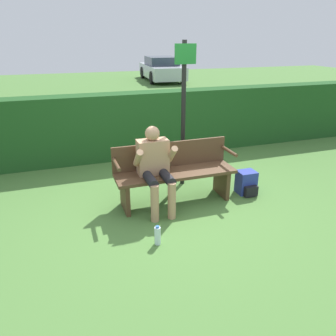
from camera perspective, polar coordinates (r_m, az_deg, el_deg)
ground_plane at (r=4.92m, az=1.29°, el=-5.90°), size 40.00×40.00×0.00m
hedge_back at (r=6.68m, az=-5.20°, el=7.52°), size 12.00×0.48×1.29m
park_bench at (r=4.77m, az=1.09°, el=-0.65°), size 1.75×0.49×0.87m
person_seated at (r=4.49m, az=-2.24°, el=0.61°), size 0.57×0.64×1.17m
backpack at (r=5.25m, az=13.52°, el=-2.55°), size 0.28×0.31×0.36m
water_bottle at (r=3.94m, az=-1.83°, el=-11.67°), size 0.08×0.08×0.24m
signpost at (r=5.12m, az=2.73°, el=10.51°), size 0.33×0.09×2.25m
parked_car at (r=19.06m, az=-1.14°, el=16.85°), size 2.11×4.64×1.29m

